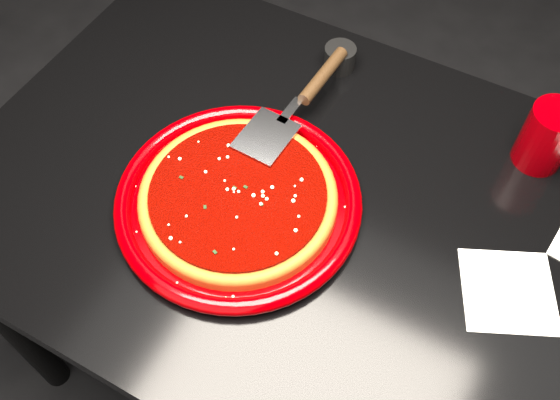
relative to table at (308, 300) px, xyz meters
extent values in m
cube|color=black|center=(0.00, 0.00, -0.38)|extent=(4.00, 4.00, 0.01)
cube|color=black|center=(0.00, 0.00, 0.00)|extent=(1.20, 0.80, 0.75)
cylinder|color=#810001|center=(-0.11, -0.07, 0.39)|extent=(0.43, 0.43, 0.03)
cylinder|color=#8C4014|center=(-0.11, -0.07, 0.39)|extent=(0.34, 0.34, 0.02)
torus|color=#8C4014|center=(-0.11, -0.07, 0.40)|extent=(0.34, 0.34, 0.02)
cylinder|color=#620400|center=(-0.11, -0.07, 0.41)|extent=(0.30, 0.30, 0.01)
cylinder|color=#820004|center=(0.29, 0.26, 0.43)|extent=(0.11, 0.11, 0.12)
cube|color=white|center=(0.32, -0.01, 0.38)|extent=(0.18, 0.18, 0.00)
cylinder|color=black|center=(-0.10, 0.30, 0.40)|extent=(0.07, 0.07, 0.05)
camera|label=1|loc=(0.22, -0.52, 1.22)|focal=40.00mm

